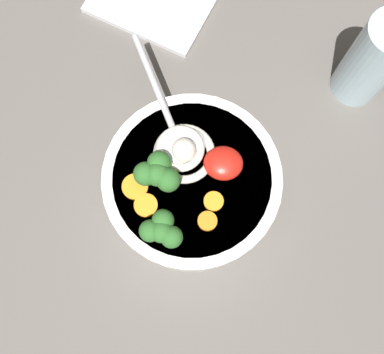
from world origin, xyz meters
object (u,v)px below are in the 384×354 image
object	(u,v)px
soup_spoon	(176,136)
folded_napkin	(150,4)
soup_bowl	(192,183)
noodle_pile	(183,151)
drinking_glass	(373,61)

from	to	relation	value
soup_spoon	folded_napkin	size ratio (longest dim) A/B	1.04
soup_spoon	folded_napkin	xyz separation A→B (cm)	(6.06, -21.23, -6.24)
soup_bowl	noodle_pile	bearing A→B (deg)	-64.55
soup_spoon	drinking_glass	size ratio (longest dim) A/B	1.35
folded_napkin	noodle_pile	bearing A→B (deg)	107.07
drinking_glass	folded_napkin	distance (cm)	30.54
noodle_pile	soup_bowl	bearing A→B (deg)	115.45
noodle_pile	folded_napkin	size ratio (longest dim) A/B	0.47
drinking_glass	noodle_pile	bearing A→B (deg)	32.31
soup_bowl	noodle_pile	distance (cm)	4.74
soup_spoon	folded_napkin	distance (cm)	22.94
drinking_glass	folded_napkin	bearing A→B (deg)	-18.59
noodle_pile	soup_spoon	bearing A→B (deg)	-60.88
noodle_pile	drinking_glass	world-z (taller)	drinking_glass
soup_bowl	drinking_glass	distance (cm)	25.94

